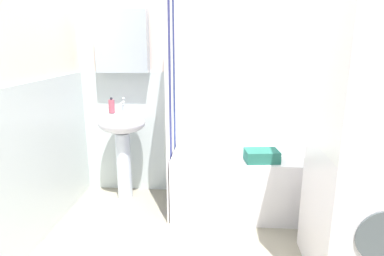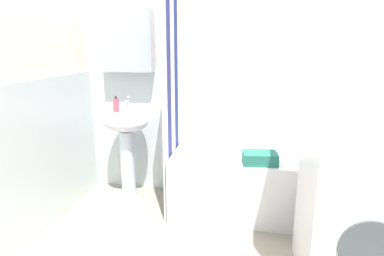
{
  "view_description": "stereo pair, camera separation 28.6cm",
  "coord_description": "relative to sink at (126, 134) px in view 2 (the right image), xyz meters",
  "views": [
    {
      "loc": [
        -0.22,
        -1.89,
        1.48
      ],
      "look_at": [
        -0.43,
        0.87,
        0.76
      ],
      "focal_mm": 31.14,
      "sensor_mm": 36.0,
      "label": 1
    },
    {
      "loc": [
        0.06,
        -1.86,
        1.48
      ],
      "look_at": [
        -0.43,
        0.87,
        0.76
      ],
      "focal_mm": 31.14,
      "sensor_mm": 36.0,
      "label": 2
    }
  ],
  "objects": [
    {
      "name": "shower_curtain",
      "position": [
        0.49,
        -0.13,
        0.38
      ],
      "size": [
        0.01,
        0.64,
        2.0
      ],
      "color": "white",
      "rests_on": "ground_plane"
    },
    {
      "name": "washer_dryer_stack",
      "position": [
        1.78,
        -0.96,
        0.23
      ],
      "size": [
        0.56,
        0.65,
        1.7
      ],
      "color": "white",
      "rests_on": "ground_plane"
    },
    {
      "name": "lotion_bottle",
      "position": [
        2.01,
        0.13,
        -0.02
      ],
      "size": [
        0.05,
        0.05,
        0.15
      ],
      "color": "gold",
      "rests_on": "bathtub"
    },
    {
      "name": "bathtub",
      "position": [
        1.31,
        -0.13,
        -0.36
      ],
      "size": [
        1.61,
        0.64,
        0.53
      ],
      "primitive_type": "cube",
      "color": "white",
      "rests_on": "ground_plane"
    },
    {
      "name": "faucet",
      "position": [
        -0.0,
        0.08,
        0.29
      ],
      "size": [
        0.03,
        0.12,
        0.12
      ],
      "color": "silver",
      "rests_on": "sink"
    },
    {
      "name": "sink",
      "position": [
        0.0,
        0.0,
        0.0
      ],
      "size": [
        0.44,
        0.34,
        0.85
      ],
      "color": "white",
      "rests_on": "ground_plane"
    },
    {
      "name": "wall_left_tiled",
      "position": [
        -0.47,
        -0.69,
        0.49
      ],
      "size": [
        0.07,
        1.81,
        2.4
      ],
      "color": "white",
      "rests_on": "ground_plane"
    },
    {
      "name": "towel_folded",
      "position": [
        1.25,
        -0.34,
        -0.04
      ],
      "size": [
        0.29,
        0.22,
        0.09
      ],
      "primitive_type": "cube",
      "rotation": [
        0.0,
        0.0,
        0.13
      ],
      "color": "#266B5B",
      "rests_on": "bathtub"
    },
    {
      "name": "soap_dispenser",
      "position": [
        -0.08,
        -0.02,
        0.29
      ],
      "size": [
        0.05,
        0.05,
        0.14
      ],
      "color": "#C55467",
      "rests_on": "sink"
    },
    {
      "name": "conditioner_bottle",
      "position": [
        1.92,
        0.11,
        0.01
      ],
      "size": [
        0.05,
        0.05,
        0.21
      ],
      "color": "#C94570",
      "rests_on": "bathtub"
    },
    {
      "name": "wall_back_tiled",
      "position": [
        1.03,
        0.23,
        0.52
      ],
      "size": [
        3.6,
        0.18,
        2.4
      ],
      "color": "white",
      "rests_on": "ground_plane"
    }
  ]
}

